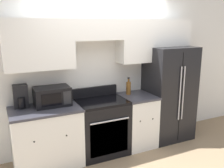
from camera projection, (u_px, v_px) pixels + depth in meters
ground_plane at (120, 158)px, 4.00m from camera, size 12.00×12.00×0.00m
wall_back at (105, 61)px, 4.17m from camera, size 8.00×0.39×2.60m
lower_cabinets_left at (47, 137)px, 3.71m from camera, size 1.01×0.64×0.90m
lower_cabinets_right at (137, 120)px, 4.36m from camera, size 0.56×0.64×0.90m
oven_range at (102, 126)px, 4.08m from camera, size 0.80×0.65×1.06m
refrigerator at (168, 93)px, 4.59m from camera, size 0.82×0.74×1.70m
microwave at (52, 96)px, 3.71m from camera, size 0.52×0.35×0.28m
bottle at (128, 88)px, 4.29m from camera, size 0.08×0.08×0.30m
paper_towel_holder at (21, 97)px, 3.60m from camera, size 0.20×0.20×0.34m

